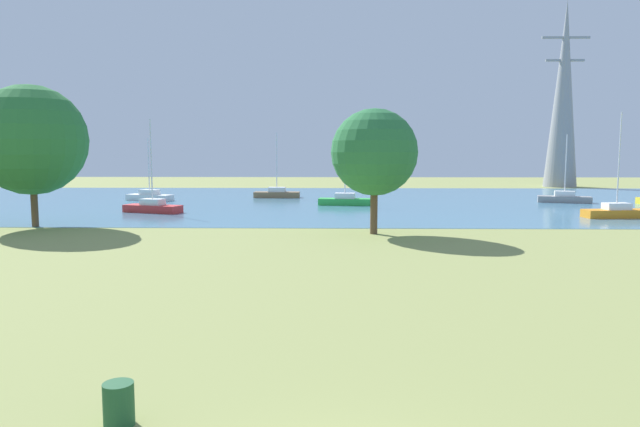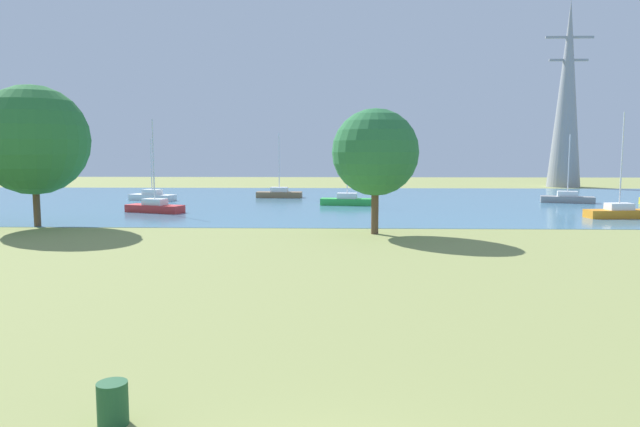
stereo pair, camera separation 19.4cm
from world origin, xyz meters
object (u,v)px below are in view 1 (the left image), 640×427
object	(u,v)px
litter_bin	(119,404)
sailboat_orange	(616,212)
tree_east_far	(374,152)
sailboat_white	(150,196)
electricity_pylon	(563,94)
sailboat_brown	(277,193)
sailboat_gray	(564,198)
sailboat_red	(153,207)
sailboat_green	(345,200)
tree_east_near	(31,140)

from	to	relation	value
litter_bin	sailboat_orange	xyz separation A→B (m)	(25.02, 33.47, 0.07)
litter_bin	tree_east_far	world-z (taller)	tree_east_far
sailboat_white	electricity_pylon	world-z (taller)	electricity_pylon
sailboat_brown	sailboat_gray	bearing A→B (deg)	-10.54
sailboat_gray	tree_east_far	bearing A→B (deg)	-132.73
sailboat_red	sailboat_orange	distance (m)	35.79
sailboat_green	sailboat_white	xyz separation A→B (m)	(-19.41, 4.36, 0.00)
sailboat_red	tree_east_near	world-z (taller)	tree_east_near
sailboat_red	electricity_pylon	xyz separation A→B (m)	(45.89, 34.68, 12.11)
tree_east_near	sailboat_green	bearing A→B (deg)	37.09
sailboat_brown	litter_bin	bearing A→B (deg)	-87.71
sailboat_green	sailboat_white	distance (m)	19.89
sailboat_green	electricity_pylon	world-z (taller)	electricity_pylon
sailboat_orange	sailboat_gray	bearing A→B (deg)	84.93
sailboat_brown	sailboat_white	bearing A→B (deg)	-162.25
litter_bin	sailboat_brown	bearing A→B (deg)	92.29
tree_east_far	sailboat_green	bearing A→B (deg)	94.24
electricity_pylon	litter_bin	bearing A→B (deg)	-116.39
tree_east_near	sailboat_red	bearing A→B (deg)	60.58
litter_bin	sailboat_red	xyz separation A→B (m)	(-10.66, 36.33, 0.07)
sailboat_gray	electricity_pylon	world-z (taller)	electricity_pylon
electricity_pylon	tree_east_far	bearing A→B (deg)	-121.95
sailboat_green	tree_east_far	world-z (taller)	tree_east_far
sailboat_orange	sailboat_gray	xyz separation A→B (m)	(1.12, 12.66, -0.02)
litter_bin	tree_east_far	bearing A→B (deg)	75.56
sailboat_red	sailboat_orange	world-z (taller)	sailboat_orange
sailboat_orange	sailboat_white	world-z (taller)	sailboat_orange
litter_bin	sailboat_green	world-z (taller)	sailboat_green
tree_east_near	electricity_pylon	xyz separation A→B (m)	(50.90, 43.57, 6.91)
sailboat_gray	sailboat_white	bearing A→B (deg)	178.18
electricity_pylon	sailboat_red	bearing A→B (deg)	-142.92
litter_bin	sailboat_green	size ratio (longest dim) A/B	0.14
litter_bin	sailboat_white	world-z (taller)	sailboat_white
electricity_pylon	sailboat_orange	bearing A→B (deg)	-105.21
sailboat_orange	tree_east_near	bearing A→B (deg)	-171.56
sailboat_brown	sailboat_white	world-z (taller)	sailboat_brown
litter_bin	sailboat_green	xyz separation A→B (m)	(5.00, 43.07, 0.05)
sailboat_green	electricity_pylon	size ratio (longest dim) A/B	0.23
tree_east_far	sailboat_orange	bearing A→B (deg)	25.14
sailboat_white	sailboat_green	bearing A→B (deg)	-12.65
sailboat_brown	sailboat_white	xyz separation A→B (m)	(-12.36, -3.96, -0.01)
tree_east_far	sailboat_red	bearing A→B (deg)	145.70
sailboat_orange	tree_east_far	world-z (taller)	sailboat_orange
sailboat_orange	tree_east_near	world-z (taller)	tree_east_near
sailboat_white	tree_east_near	size ratio (longest dim) A/B	0.67
sailboat_brown	sailboat_orange	bearing A→B (deg)	-33.48
sailboat_red	tree_east_near	size ratio (longest dim) A/B	0.81
sailboat_red	sailboat_white	xyz separation A→B (m)	(-3.75, 11.10, -0.02)
tree_east_near	sailboat_brown	bearing A→B (deg)	60.37
tree_east_near	electricity_pylon	size ratio (longest dim) A/B	0.37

